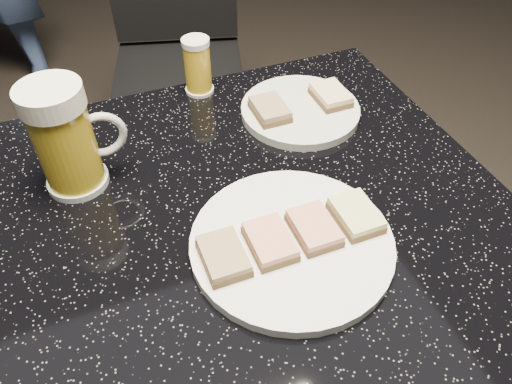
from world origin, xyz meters
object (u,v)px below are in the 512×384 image
at_px(plate_small, 300,110).
at_px(beer_tumbler, 198,66).
at_px(plate_large, 292,243).
at_px(table, 256,316).
at_px(beer_mug, 66,138).
at_px(chair, 178,51).

height_order(plate_small, beer_tumbler, beer_tumbler).
distance_m(plate_large, table, 0.26).
distance_m(plate_small, beer_mug, 0.37).
distance_m(beer_mug, chair, 0.89).
distance_m(plate_large, chair, 1.02).
bearing_deg(plate_small, beer_tumbler, 136.52).
relative_size(beer_mug, beer_tumbler, 1.61).
bearing_deg(plate_large, beer_tumbler, 90.50).
height_order(beer_tumbler, chair, chair).
xyz_separation_m(beer_mug, beer_tumbler, (0.23, 0.16, -0.03)).
xyz_separation_m(plate_small, beer_mug, (-0.36, -0.03, 0.07)).
relative_size(table, beer_mug, 4.75).
distance_m(plate_small, table, 0.35).
xyz_separation_m(table, beer_tumbler, (0.02, 0.32, 0.29)).
bearing_deg(plate_large, plate_small, 62.53).
distance_m(plate_small, beer_tumbler, 0.19).
bearing_deg(table, chair, 82.74).
xyz_separation_m(plate_large, table, (-0.02, 0.06, -0.25)).
relative_size(beer_tumbler, chair, 0.11).
bearing_deg(plate_small, beer_mug, -174.78).
bearing_deg(beer_mug, table, -37.45).
relative_size(plate_small, table, 0.26).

